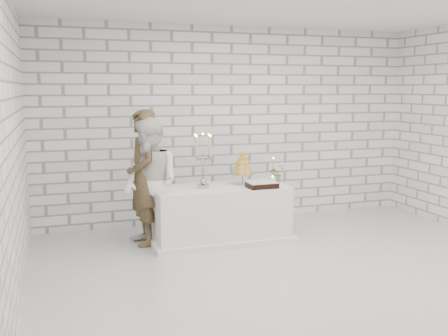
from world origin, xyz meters
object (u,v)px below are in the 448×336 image
candelabra (203,161)px  groom (143,178)px  cake_table (220,214)px  bride (151,183)px  croquembouche (242,167)px

candelabra → groom: bearing=165.7°
cake_table → groom: 1.16m
groom → bride: groom is taller
bride → candelabra: size_ratio=2.31×
groom → bride: (0.07, -0.19, -0.05)m
bride → candelabra: 0.75m
cake_table → groom: bearing=169.7°
bride → croquembouche: size_ratio=3.57×
candelabra → cake_table: bearing=2.9°
bride → croquembouche: bride is taller
candelabra → bride: bearing=179.1°
cake_table → croquembouche: bearing=12.0°
cake_table → candelabra: (-0.25, -0.01, 0.74)m
cake_table → bride: 1.06m
cake_table → bride: bearing=-179.9°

